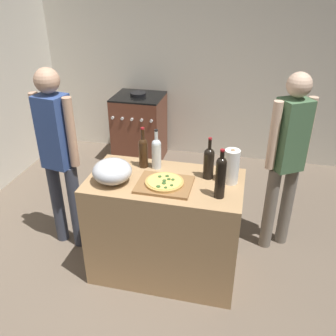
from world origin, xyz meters
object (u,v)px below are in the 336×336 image
Objects in this scene: stove at (140,128)px; person_in_red at (287,154)px; wine_bottle_dark at (143,151)px; pizza at (164,182)px; mixing_bowl at (112,171)px; paper_towel_roll at (231,167)px; wine_bottle_green at (156,152)px; wine_bottle_clear at (221,176)px; person_in_stripes at (58,151)px; wine_bottle_amber at (209,162)px.

person_in_red reaches higher than stove.
wine_bottle_dark is at bearing -71.40° from stove.
pizza is 0.31× the size of stove.
person_in_red is at bearing 28.19° from mixing_bowl.
paper_towel_roll is 0.81× the size of wine_bottle_green.
wine_bottle_clear is at bearing -124.49° from person_in_red.
person_in_stripes reaches higher than stove.
pizza is at bearing -143.74° from person_in_red.
wine_bottle_green is at bearing -68.42° from stove.
paper_towel_roll is 0.17m from wine_bottle_amber.
mixing_bowl is at bearing -151.81° from person_in_red.
wine_bottle_green is at bearing 171.15° from wine_bottle_amber.
pizza is 0.18× the size of person_in_red.
pizza is 0.86× the size of wine_bottle_green.
paper_towel_roll reaches higher than pizza.
pizza is 1.06× the size of paper_towel_roll.
paper_towel_roll is 0.60m from wine_bottle_green.
wine_bottle_dark is at bearing 0.67° from person_in_stripes.
pizza is at bearing -47.50° from wine_bottle_dark.
person_in_stripes is (-0.59, 0.28, -0.03)m from mixing_bowl.
mixing_bowl is at bearing -77.69° from stove.
paper_towel_roll is at bearing -55.70° from stove.
wine_bottle_green is 0.20× the size of person_in_red.
paper_towel_roll is (0.85, 0.19, 0.04)m from mixing_bowl.
wine_bottle_amber is at bearing 33.56° from pizza.
person_in_stripes is at bearing 177.68° from wine_bottle_amber.
pizza is at bearing 4.62° from mixing_bowl.
wine_bottle_amber is (-0.17, 0.03, 0.00)m from paper_towel_roll.
stove is at bearing 112.16° from pizza.
wine_bottle_amber is at bearing 113.92° from wine_bottle_clear.
pizza is at bearing -14.14° from person_in_stripes.
wine_bottle_clear is 1.42m from person_in_stripes.
wine_bottle_dark is 2.02m from stove.
person_in_stripes is at bearing -93.94° from stove.
wine_bottle_dark is 0.20× the size of person_in_stripes.
wine_bottle_dark is at bearing 173.47° from wine_bottle_amber.
wine_bottle_amber is 2.29m from stove.
pizza reaches higher than stove.
wine_bottle_green reaches higher than pizza.
person_in_red is (0.43, 0.49, -0.09)m from paper_towel_roll.
paper_towel_roll is at bearing -7.55° from wine_bottle_dark.
paper_towel_roll reaches higher than stove.
wine_bottle_green is 1.10m from person_in_red.
wine_bottle_dark is (0.15, 0.29, 0.05)m from mixing_bowl.
wine_bottle_clear is 0.22× the size of person_in_red.
mixing_bowl is 0.89× the size of wine_bottle_green.
person_in_red is (0.60, 0.46, -0.09)m from wine_bottle_amber.
wine_bottle_green is 0.35× the size of stove.
wine_bottle_clear reaches higher than paper_towel_roll.
wine_bottle_dark is 0.71m from wine_bottle_clear.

